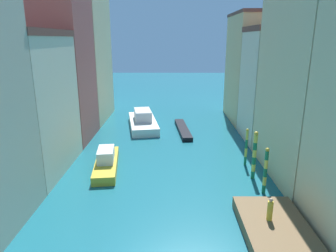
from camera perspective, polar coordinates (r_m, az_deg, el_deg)
name	(u,v)px	position (r m, az deg, el deg)	size (l,w,h in m)	color
ground_plane	(167,138)	(38.58, -0.10, -2.34)	(154.00, 154.00, 0.00)	#196070
building_left_1	(22,103)	(30.78, -25.63, 3.83)	(7.38, 10.42, 12.96)	beige
building_left_2	(56,60)	(39.03, -20.18, 11.43)	(7.38, 8.37, 19.33)	#B25147
building_left_3	(80,55)	(48.53, -16.07, 12.69)	(7.38, 11.56, 19.66)	beige
building_right_1	(318,83)	(29.56, 26.24, 7.15)	(7.38, 12.21, 16.85)	beige
building_right_2	(277,85)	(39.17, 19.65, 7.23)	(7.38, 8.08, 13.56)	beige
building_right_3	(256,68)	(48.23, 16.10, 10.38)	(7.38, 11.31, 15.83)	#DBB77A
waterfront_dock	(273,226)	(22.06, 19.11, -17.21)	(4.14, 6.25, 0.79)	brown
person_on_dock	(270,210)	(21.44, 18.54, -14.64)	(0.36, 0.36, 1.58)	gold
mooring_pole_0	(265,170)	(25.84, 17.76, -7.91)	(0.32, 0.32, 3.93)	#197247
mooring_pole_1	(254,155)	(28.17, 15.86, -5.18)	(0.38, 0.38, 4.42)	#197247
mooring_pole_2	(246,147)	(31.02, 14.43, -3.76)	(0.28, 0.28, 3.77)	#197247
vaporetto_white	(143,121)	(43.37, -4.72, 0.87)	(5.21, 10.41, 2.52)	white
gondola_black	(183,129)	(41.55, 2.81, -0.62)	(2.16, 9.19, 0.53)	black
motorboat_0	(106,162)	(30.30, -11.46, -6.56)	(2.99, 7.95, 2.00)	gold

